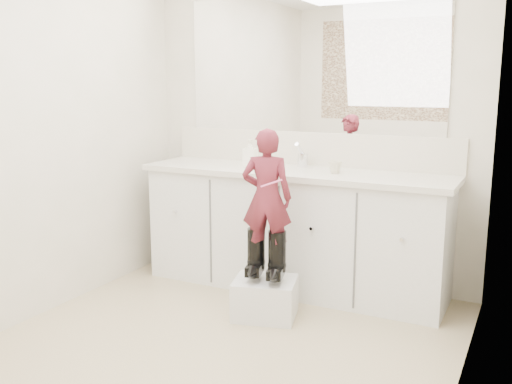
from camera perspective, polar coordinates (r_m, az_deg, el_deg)
The scene contains 16 objects.
floor at distance 3.35m, azimuth -4.85°, elevation -15.96°, with size 3.00×3.00×0.00m, color #998664.
wall_back at distance 4.34m, azimuth 5.38°, elevation 6.79°, with size 2.60×2.60×0.00m, color beige.
wall_left at distance 3.85m, azimuth -21.96°, elevation 5.52°, with size 3.00×3.00×0.00m, color beige.
wall_right at distance 2.56m, azimuth 20.31°, elevation 3.27°, with size 3.00×3.00×0.00m, color beige.
vanity_cabinet at distance 4.22m, azimuth 3.82°, elevation -4.00°, with size 2.20×0.55×0.85m, color silver.
countertop at distance 4.11m, azimuth 3.82°, elevation 1.95°, with size 2.28×0.58×0.04m, color beige.
backsplash at distance 4.34m, azimuth 5.27°, elevation 4.35°, with size 2.28×0.03×0.25m, color beige.
mirror at distance 4.32m, azimuth 5.43°, elevation 12.61°, with size 2.00×0.02×1.00m, color white.
faucet at distance 4.25m, azimuth 4.70°, elevation 3.19°, with size 0.08×0.08×0.10m, color silver.
cup at distance 3.97m, azimuth 7.92°, elevation 2.47°, with size 0.09×0.09×0.09m, color beige.
soap_bottle at distance 4.25m, azimuth -0.60°, elevation 3.93°, with size 0.09×0.09×0.20m, color white.
step_stool at distance 3.78m, azimuth 0.91°, elevation -10.56°, with size 0.40×0.33×0.25m, color silver.
boot_left at distance 3.73m, azimuth 0.02°, elevation -6.11°, with size 0.12×0.22×0.33m, color black, non-canonical shape.
boot_right at distance 3.67m, azimuth 2.12°, elevation -6.42°, with size 0.12×0.22×0.33m, color black, non-canonical shape.
toddler at distance 3.61m, azimuth 1.08°, elevation -0.56°, with size 0.32×0.21×0.88m, color #952E3D.
toothbrush at distance 3.48m, azimuth 1.55°, elevation 0.87°, with size 0.01×0.01×0.14m, color pink.
Camera 1 is at (1.58, -2.53, 1.51)m, focal length 40.00 mm.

